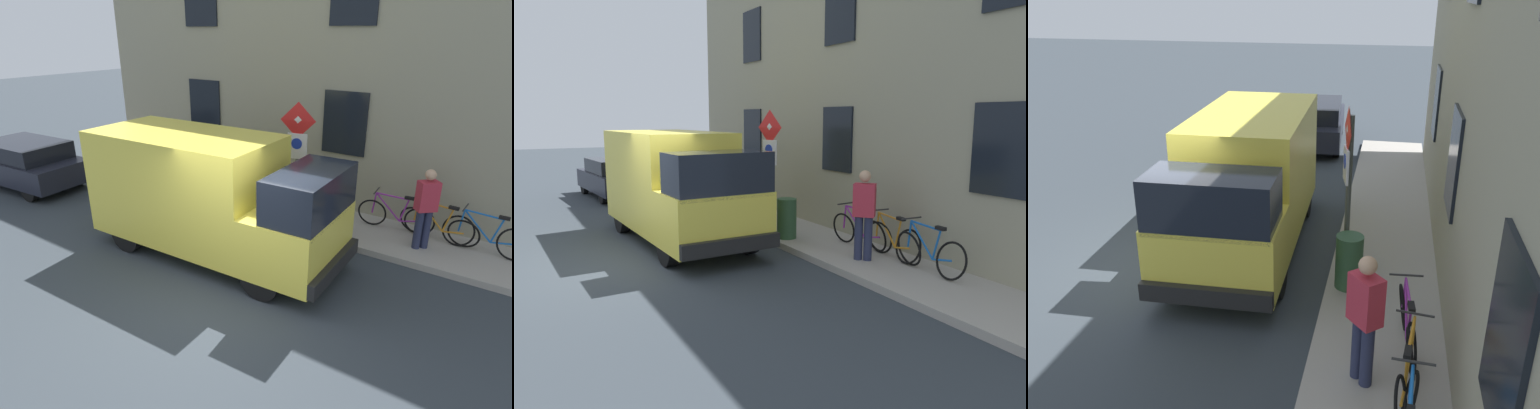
# 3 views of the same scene
# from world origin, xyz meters

# --- Properties ---
(ground_plane) EXTENTS (80.00, 80.00, 0.00)m
(ground_plane) POSITION_xyz_m (0.00, 0.00, 0.00)
(ground_plane) COLOR #31383F
(sidewalk_slab) EXTENTS (1.80, 17.86, 0.14)m
(sidewalk_slab) POSITION_xyz_m (3.93, 0.00, 0.07)
(sidewalk_slab) COLOR #A39D93
(sidewalk_slab) RESTS_ON ground_plane
(building_facade) EXTENTS (0.75, 15.86, 7.26)m
(building_facade) POSITION_xyz_m (5.17, 0.00, 3.63)
(building_facade) COLOR gray
(building_facade) RESTS_ON ground_plane
(sign_post_stacked) EXTENTS (0.20, 0.55, 2.73)m
(sign_post_stacked) POSITION_xyz_m (3.24, 0.41, 1.98)
(sign_post_stacked) COLOR #474C47
(sign_post_stacked) RESTS_ON sidewalk_slab
(delivery_van) EXTENTS (2.18, 5.39, 2.50)m
(delivery_van) POSITION_xyz_m (1.32, 1.34, 1.33)
(delivery_van) COLOR #EEDA49
(delivery_van) RESTS_ON ground_plane
(parked_hatchback) EXTENTS (2.01, 4.11, 1.38)m
(parked_hatchback) POSITION_xyz_m (1.48, 8.66, 0.73)
(parked_hatchback) COLOR #20212D
(parked_hatchback) RESTS_ON ground_plane
(bicycle_orange) EXTENTS (0.48, 1.72, 0.89)m
(bicycle_orange) POSITION_xyz_m (4.28, -2.52, 0.51)
(bicycle_orange) COLOR black
(bicycle_orange) RESTS_ON sidewalk_slab
(bicycle_purple) EXTENTS (0.46, 1.71, 0.89)m
(bicycle_purple) POSITION_xyz_m (4.28, -1.60, 0.51)
(bicycle_purple) COLOR black
(bicycle_purple) RESTS_ON sidewalk_slab
(pedestrian) EXTENTS (0.46, 0.47, 1.72)m
(pedestrian) POSITION_xyz_m (3.74, -2.32, 1.07)
(pedestrian) COLOR #262B47
(pedestrian) RESTS_ON sidewalk_slab
(litter_bin) EXTENTS (0.44, 0.44, 0.90)m
(litter_bin) POSITION_xyz_m (3.38, -0.10, 0.59)
(litter_bin) COLOR #2D5133
(litter_bin) RESTS_ON sidewalk_slab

